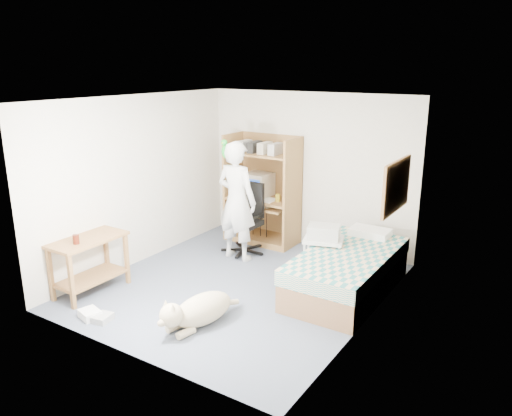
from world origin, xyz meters
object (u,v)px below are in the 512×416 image
at_px(computer_hutch, 263,194).
at_px(printer_cart, 323,253).
at_px(side_desk, 89,257).
at_px(person, 237,201).
at_px(office_chair, 246,228).
at_px(dog, 198,310).
at_px(bed, 347,272).

distance_m(computer_hutch, printer_cart, 1.89).
relative_size(side_desk, person, 0.55).
relative_size(side_desk, office_chair, 0.91).
xyz_separation_m(side_desk, printer_cart, (2.42, 1.97, -0.08)).
bearing_deg(dog, bed, 70.20).
xyz_separation_m(bed, dog, (-1.10, -1.75, -0.10)).
distance_m(office_chair, dog, 2.44).
relative_size(person, dog, 1.58).
distance_m(bed, person, 2.03).
bearing_deg(side_desk, bed, 32.50).
relative_size(dog, printer_cart, 1.85).
bearing_deg(office_chair, computer_hutch, 96.10).
bearing_deg(dog, computer_hutch, 119.84).
distance_m(dog, printer_cart, 2.02).
bearing_deg(office_chair, bed, -12.76).
bearing_deg(bed, computer_hutch, 150.71).
height_order(side_desk, person, person).
bearing_deg(office_chair, dog, -66.93).
bearing_deg(printer_cart, office_chair, 148.70).
relative_size(computer_hutch, bed, 0.89).
relative_size(computer_hutch, office_chair, 1.63).
xyz_separation_m(office_chair, person, (0.05, -0.31, 0.52)).
bearing_deg(computer_hutch, side_desk, -106.14).
distance_m(bed, office_chair, 2.03).
height_order(bed, dog, bed).
distance_m(computer_hutch, office_chair, 0.73).
height_order(bed, printer_cart, bed).
relative_size(bed, person, 1.10).
distance_m(side_desk, office_chair, 2.51).
height_order(person, printer_cart, person).
relative_size(side_desk, dog, 0.86).
relative_size(computer_hutch, side_desk, 1.80).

